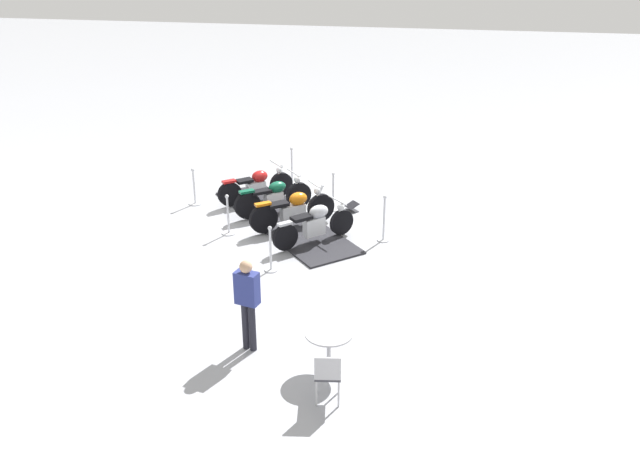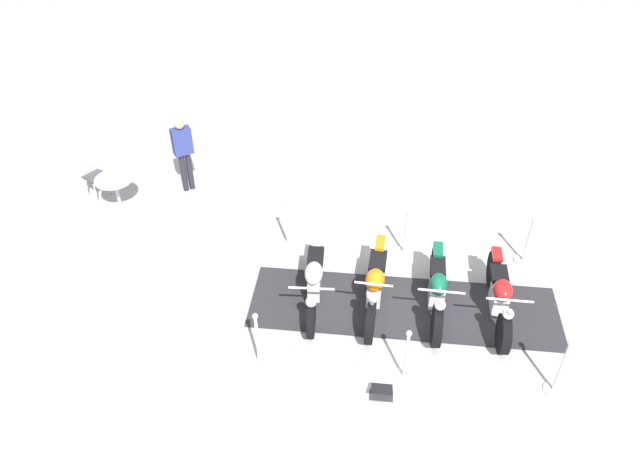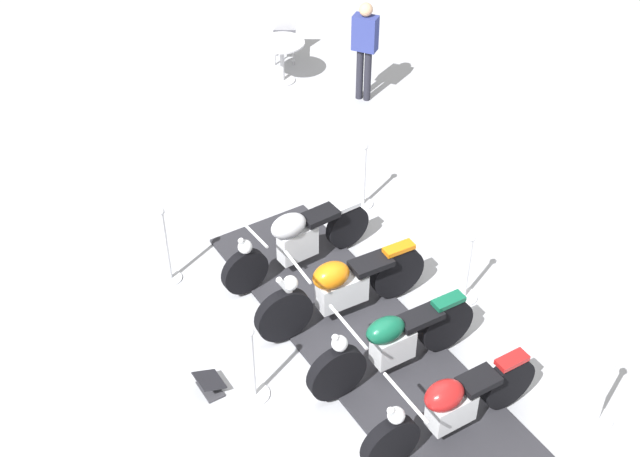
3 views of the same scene
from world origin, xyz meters
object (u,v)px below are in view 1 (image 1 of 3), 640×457
object	(u,v)px
motorcycle_maroon	(257,185)
stanchion_left_front	(271,255)
stanchion_left_rear	(195,193)
stanchion_left_mid	(228,222)
stanchion_right_front	(384,224)
motorcycle_chrome	(315,223)
motorcycle_copper	(294,209)
info_placard	(352,208)
motorcycle_forest	(274,197)
bystander_person	(247,297)
cafe_chair_near_table	(328,373)
stanchion_right_rear	(292,172)
stanchion_right_mid	(333,198)
cafe_table	(329,342)

from	to	relation	value
motorcycle_maroon	stanchion_left_front	size ratio (longest dim) A/B	1.65
stanchion_left_rear	stanchion_left_mid	xyz separation A→B (m)	(1.67, 1.53, 0.00)
motorcycle_maroon	stanchion_right_front	xyz separation A→B (m)	(1.82, 3.67, -0.06)
motorcycle_chrome	motorcycle_copper	bearing A→B (deg)	87.74
motorcycle_chrome	info_placard	bearing A→B (deg)	30.89
motorcycle_forest	stanchion_left_front	size ratio (longest dim) A/B	1.65
motorcycle_forest	bystander_person	size ratio (longest dim) A/B	1.00
motorcycle_maroon	stanchion_left_front	distance (m)	4.12
motorcycle_forest	stanchion_left_mid	size ratio (longest dim) A/B	1.70
stanchion_left_mid	bystander_person	distance (m)	5.06
stanchion_left_rear	cafe_chair_near_table	size ratio (longest dim) A/B	1.12
stanchion_right_rear	info_placard	size ratio (longest dim) A/B	2.63
motorcycle_chrome	stanchion_left_rear	distance (m)	4.12
motorcycle_forest	stanchion_left_rear	world-z (taller)	motorcycle_forest
info_placard	motorcycle_forest	bearing A→B (deg)	-114.51
motorcycle_copper	motorcycle_forest	world-z (taller)	motorcycle_copper
stanchion_left_front	stanchion_right_mid	bearing A→B (deg)	169.66
info_placard	cafe_table	distance (m)	7.04
stanchion_right_front	stanchion_right_rear	world-z (taller)	stanchion_right_front
motorcycle_chrome	stanchion_right_mid	world-z (taller)	stanchion_right_mid
stanchion_left_mid	bystander_person	bearing A→B (deg)	23.12
motorcycle_chrome	motorcycle_maroon	distance (m)	3.12
motorcycle_copper	cafe_table	world-z (taller)	motorcycle_copper
stanchion_left_rear	stanchion_left_front	bearing A→B (deg)	42.57
bystander_person	motorcycle_chrome	bearing A→B (deg)	9.72
stanchion_left_rear	cafe_chair_near_table	world-z (taller)	stanchion_left_rear
cafe_chair_near_table	stanchion_left_mid	bearing A→B (deg)	22.05
stanchion_left_front	stanchion_left_mid	bearing A→B (deg)	-137.43
stanchion_left_rear	info_placard	xyz separation A→B (m)	(-0.38, 4.24, -0.22)
bystander_person	motorcycle_forest	bearing A→B (deg)	23.76
motorcycle_copper	stanchion_left_mid	bearing A→B (deg)	164.29
motorcycle_maroon	stanchion_right_mid	size ratio (longest dim) A/B	1.64
motorcycle_chrome	motorcycle_copper	xyz separation A→B (m)	(-0.76, -0.71, -0.00)
stanchion_left_mid	stanchion_right_rear	world-z (taller)	stanchion_right_rear
stanchion_right_front	info_placard	bearing A→B (deg)	-148.74
motorcycle_maroon	stanchion_left_rear	bearing A→B (deg)	155.96
motorcycle_copper	motorcycle_maroon	bearing A→B (deg)	93.14
motorcycle_copper	motorcycle_forest	size ratio (longest dim) A/B	1.07
motorcycle_chrome	motorcycle_forest	world-z (taller)	motorcycle_forest
stanchion_left_mid	stanchion_right_front	bearing A→B (deg)	95.47
stanchion_left_front	stanchion_left_rear	bearing A→B (deg)	-137.43
stanchion_left_rear	stanchion_right_mid	bearing A→B (deg)	95.47
stanchion_left_rear	bystander_person	size ratio (longest dim) A/B	0.59
cafe_chair_near_table	motorcycle_maroon	bearing A→B (deg)	14.05
motorcycle_copper	stanchion_left_mid	size ratio (longest dim) A/B	1.82
motorcycle_chrome	stanchion_left_front	bearing A→B (deg)	-158.09
motorcycle_copper	stanchion_right_front	distance (m)	2.28
motorcycle_chrome	cafe_table	size ratio (longest dim) A/B	2.06
motorcycle_chrome	stanchion_left_mid	size ratio (longest dim) A/B	1.62
cafe_chair_near_table	bystander_person	bearing A→B (deg)	44.70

